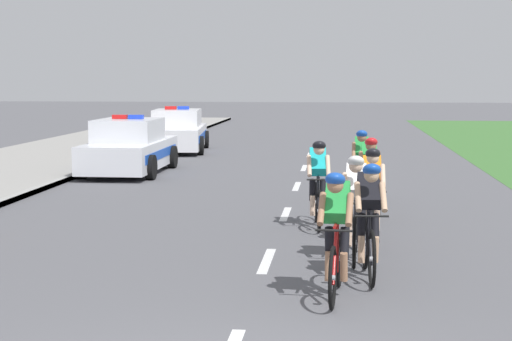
# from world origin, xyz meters

# --- Properties ---
(kerb_edge) EXTENTS (0.16, 60.00, 0.13)m
(kerb_edge) POSITION_xyz_m (-5.79, 14.00, 0.07)
(kerb_edge) COLOR #9E9E99
(kerb_edge) RESTS_ON ground
(lane_markings_centre) EXTENTS (0.14, 25.60, 0.01)m
(lane_markings_centre) POSITION_xyz_m (0.00, 9.32, 0.00)
(lane_markings_centre) COLOR white
(lane_markings_centre) RESTS_ON ground
(cyclist_lead) EXTENTS (0.44, 1.72, 1.56)m
(cyclist_lead) POSITION_xyz_m (0.98, 3.45, 0.79)
(cyclist_lead) COLOR black
(cyclist_lead) RESTS_ON ground
(cyclist_second) EXTENTS (0.43, 1.72, 1.56)m
(cyclist_second) POSITION_xyz_m (1.40, 4.46, 0.79)
(cyclist_second) COLOR black
(cyclist_second) RESTS_ON ground
(cyclist_third) EXTENTS (0.42, 1.72, 1.56)m
(cyclist_third) POSITION_xyz_m (1.25, 5.47, 0.79)
(cyclist_third) COLOR black
(cyclist_third) RESTS_ON ground
(cyclist_fourth) EXTENTS (0.42, 1.72, 1.56)m
(cyclist_fourth) POSITION_xyz_m (1.52, 6.67, 0.79)
(cyclist_fourth) COLOR black
(cyclist_fourth) RESTS_ON ground
(cyclist_fifth) EXTENTS (0.44, 1.72, 1.56)m
(cyclist_fifth) POSITION_xyz_m (0.65, 8.03, 0.79)
(cyclist_fifth) COLOR black
(cyclist_fifth) RESTS_ON ground
(cyclist_sixth) EXTENTS (0.43, 1.72, 1.56)m
(cyclist_sixth) POSITION_xyz_m (1.55, 8.87, 0.79)
(cyclist_sixth) COLOR black
(cyclist_sixth) RESTS_ON ground
(cyclist_seventh) EXTENTS (0.42, 1.72, 1.56)m
(cyclist_seventh) POSITION_xyz_m (1.46, 10.94, 0.79)
(cyclist_seventh) COLOR black
(cyclist_seventh) RESTS_ON ground
(police_car_nearest) EXTENTS (2.01, 4.41, 1.59)m
(police_car_nearest) POSITION_xyz_m (-4.66, 15.54, 0.68)
(police_car_nearest) COLOR silver
(police_car_nearest) RESTS_ON ground
(police_car_second) EXTENTS (2.32, 4.55, 1.59)m
(police_car_second) POSITION_xyz_m (-4.66, 22.14, 0.68)
(police_car_second) COLOR white
(police_car_second) RESTS_ON ground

